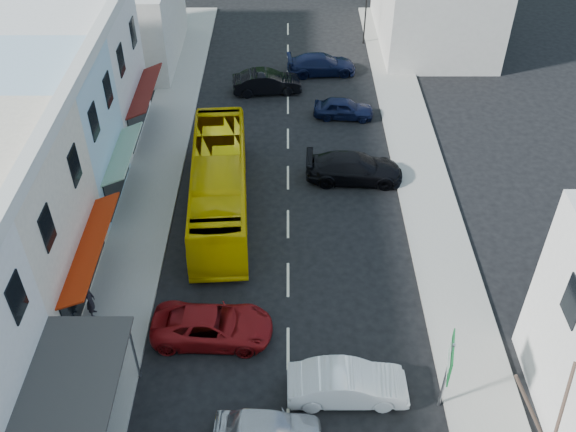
{
  "coord_description": "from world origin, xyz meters",
  "views": [
    {
      "loc": [
        -0.01,
        -17.0,
        21.46
      ],
      "look_at": [
        0.0,
        6.0,
        2.2
      ],
      "focal_mm": 40.0,
      "sensor_mm": 36.0,
      "label": 1
    }
  ],
  "objects_px": {
    "car_silver": "(268,429)",
    "car_white": "(347,385)",
    "traffic_signal": "(366,13)",
    "car_red": "(212,325)",
    "pedestrian_left": "(90,301)",
    "direction_sign": "(446,376)",
    "bus": "(219,185)"
  },
  "relations": [
    {
      "from": "car_white",
      "to": "traffic_signal",
      "type": "xyz_separation_m",
      "value": [
        3.52,
        31.68,
        1.69
      ]
    },
    {
      "from": "car_silver",
      "to": "traffic_signal",
      "type": "distance_m",
      "value": 34.22
    },
    {
      "from": "bus",
      "to": "direction_sign",
      "type": "relative_size",
      "value": 3.16
    },
    {
      "from": "car_red",
      "to": "traffic_signal",
      "type": "xyz_separation_m",
      "value": [
        8.98,
        28.72,
        1.69
      ]
    },
    {
      "from": "direction_sign",
      "to": "traffic_signal",
      "type": "relative_size",
      "value": 0.77
    },
    {
      "from": "car_white",
      "to": "car_red",
      "type": "distance_m",
      "value": 6.21
    },
    {
      "from": "car_red",
      "to": "direction_sign",
      "type": "xyz_separation_m",
      "value": [
        8.98,
        -3.38,
        1.14
      ]
    },
    {
      "from": "car_white",
      "to": "pedestrian_left",
      "type": "xyz_separation_m",
      "value": [
        -10.78,
        4.07,
        0.3
      ]
    },
    {
      "from": "pedestrian_left",
      "to": "direction_sign",
      "type": "xyz_separation_m",
      "value": [
        14.3,
        -4.5,
        0.84
      ]
    },
    {
      "from": "car_white",
      "to": "direction_sign",
      "type": "height_order",
      "value": "direction_sign"
    },
    {
      "from": "traffic_signal",
      "to": "car_white",
      "type": "bearing_deg",
      "value": 104.6
    },
    {
      "from": "pedestrian_left",
      "to": "direction_sign",
      "type": "relative_size",
      "value": 0.46
    },
    {
      "from": "bus",
      "to": "car_red",
      "type": "relative_size",
      "value": 2.52
    },
    {
      "from": "car_red",
      "to": "pedestrian_left",
      "type": "xyz_separation_m",
      "value": [
        -5.32,
        1.11,
        0.3
      ]
    },
    {
      "from": "traffic_signal",
      "to": "bus",
      "type": "bearing_deg",
      "value": 86.06
    },
    {
      "from": "car_silver",
      "to": "car_white",
      "type": "xyz_separation_m",
      "value": [
        3.01,
        1.87,
        0.0
      ]
    },
    {
      "from": "car_silver",
      "to": "car_white",
      "type": "bearing_deg",
      "value": -55.27
    },
    {
      "from": "direction_sign",
      "to": "traffic_signal",
      "type": "bearing_deg",
      "value": 103.94
    },
    {
      "from": "direction_sign",
      "to": "car_white",
      "type": "bearing_deg",
      "value": -172.94
    },
    {
      "from": "car_silver",
      "to": "direction_sign",
      "type": "xyz_separation_m",
      "value": [
        6.53,
        1.45,
        1.14
      ]
    },
    {
      "from": "bus",
      "to": "car_white",
      "type": "bearing_deg",
      "value": -67.08
    },
    {
      "from": "car_white",
      "to": "traffic_signal",
      "type": "height_order",
      "value": "traffic_signal"
    },
    {
      "from": "car_silver",
      "to": "car_red",
      "type": "distance_m",
      "value": 5.41
    },
    {
      "from": "car_white",
      "to": "traffic_signal",
      "type": "relative_size",
      "value": 0.92
    },
    {
      "from": "car_white",
      "to": "pedestrian_left",
      "type": "distance_m",
      "value": 11.53
    },
    {
      "from": "car_red",
      "to": "pedestrian_left",
      "type": "height_order",
      "value": "pedestrian_left"
    },
    {
      "from": "pedestrian_left",
      "to": "traffic_signal",
      "type": "relative_size",
      "value": 0.36
    },
    {
      "from": "car_silver",
      "to": "direction_sign",
      "type": "relative_size",
      "value": 1.2
    },
    {
      "from": "car_white",
      "to": "traffic_signal",
      "type": "bearing_deg",
      "value": -7.0
    },
    {
      "from": "car_red",
      "to": "direction_sign",
      "type": "bearing_deg",
      "value": -108.47
    },
    {
      "from": "bus",
      "to": "direction_sign",
      "type": "distance_m",
      "value": 15.19
    },
    {
      "from": "bus",
      "to": "pedestrian_left",
      "type": "height_order",
      "value": "bus"
    }
  ]
}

